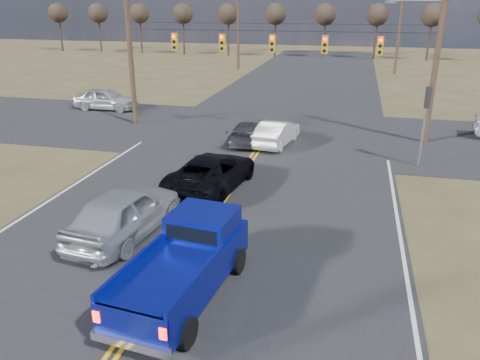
% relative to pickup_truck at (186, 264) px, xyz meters
% --- Properties ---
extents(ground, '(160.00, 160.00, 0.00)m').
position_rel_pickup_truck_xyz_m(ground, '(-0.82, -0.63, -0.96)').
color(ground, brown).
rests_on(ground, ground).
extents(road_main, '(14.00, 120.00, 0.02)m').
position_rel_pickup_truck_xyz_m(road_main, '(-0.82, 9.37, -0.96)').
color(road_main, '#28282B').
rests_on(road_main, ground).
extents(road_cross, '(120.00, 12.00, 0.02)m').
position_rel_pickup_truck_xyz_m(road_cross, '(-0.82, 17.37, -0.96)').
color(road_cross, '#28282B').
rests_on(road_cross, ground).
extents(signal_gantry, '(19.60, 4.83, 10.00)m').
position_rel_pickup_truck_xyz_m(signal_gantry, '(-0.32, 17.16, 4.10)').
color(signal_gantry, '#473323').
rests_on(signal_gantry, ground).
extents(utility_poles, '(19.60, 58.32, 10.00)m').
position_rel_pickup_truck_xyz_m(utility_poles, '(-0.82, 16.37, 4.27)').
color(utility_poles, '#473323').
rests_on(utility_poles, ground).
extents(treeline, '(87.00, 117.80, 7.40)m').
position_rel_pickup_truck_xyz_m(treeline, '(-0.82, 26.33, 4.74)').
color(treeline, '#33261C').
rests_on(treeline, ground).
extents(pickup_truck, '(2.56, 5.46, 1.98)m').
position_rel_pickup_truck_xyz_m(pickup_truck, '(0.00, 0.00, 0.00)').
color(pickup_truck, black).
rests_on(pickup_truck, ground).
extents(silver_suv, '(2.59, 5.28, 1.73)m').
position_rel_pickup_truck_xyz_m(silver_suv, '(-3.22, 2.81, -0.09)').
color(silver_suv, '#ACB0B5').
rests_on(silver_suv, ground).
extents(black_suv, '(3.17, 5.68, 1.50)m').
position_rel_pickup_truck_xyz_m(black_suv, '(-1.62, 7.69, -0.21)').
color(black_suv, black).
rests_on(black_suv, ground).
extents(white_car_queue, '(2.16, 4.44, 1.40)m').
position_rel_pickup_truck_xyz_m(white_car_queue, '(-0.02, 14.87, -0.26)').
color(white_car_queue, white).
rests_on(white_car_queue, ground).
extents(dgrey_car_queue, '(1.84, 4.26, 1.22)m').
position_rel_pickup_truck_xyz_m(dgrey_car_queue, '(-1.62, 14.87, -0.35)').
color(dgrey_car_queue, '#38383E').
rests_on(dgrey_car_queue, ground).
extents(cross_car_west, '(1.92, 4.73, 1.61)m').
position_rel_pickup_truck_xyz_m(cross_car_west, '(-13.90, 20.93, -0.16)').
color(cross_car_west, '#BCBCBC').
rests_on(cross_car_west, ground).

